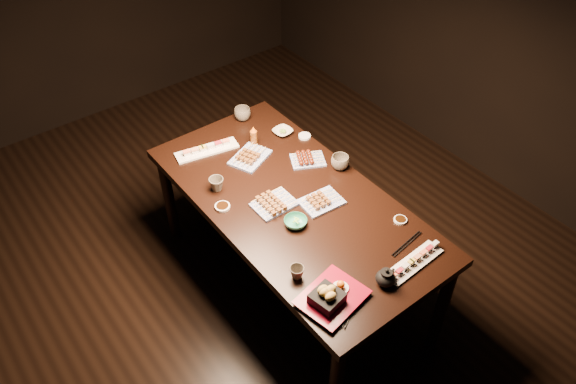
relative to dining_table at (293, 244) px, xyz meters
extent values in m
plane|color=black|center=(-0.12, 0.11, -0.38)|extent=(5.00, 5.00, 0.00)
cube|color=black|center=(0.00, 0.00, 0.00)|extent=(1.07, 1.88, 0.75)
imported|color=#2A8261|center=(-0.11, -0.16, 0.39)|extent=(0.15, 0.15, 0.04)
imported|color=#BFB19C|center=(0.32, 0.53, 0.39)|extent=(0.13, 0.13, 0.03)
imported|color=#524A3F|center=(-0.33, -0.44, 0.41)|extent=(0.08, 0.08, 0.07)
imported|color=#524A3F|center=(0.39, 0.05, 0.42)|extent=(0.11, 0.11, 0.08)
imported|color=#524A3F|center=(-0.29, 0.33, 0.41)|extent=(0.09, 0.09, 0.08)
imported|color=#524A3F|center=(0.21, 0.81, 0.42)|extent=(0.14, 0.14, 0.08)
cylinder|color=#66330D|center=(0.11, 0.55, 0.44)|extent=(0.05, 0.05, 0.13)
cylinder|color=white|center=(-0.35, 0.19, 0.38)|extent=(0.11, 0.11, 0.01)
cylinder|color=white|center=(0.41, 0.41, 0.38)|extent=(0.11, 0.11, 0.01)
cylinder|color=white|center=(0.35, -0.48, 0.38)|extent=(0.08, 0.08, 0.01)
cylinder|color=white|center=(-0.26, 0.71, 0.38)|extent=(0.09, 0.09, 0.01)
camera|label=1|loc=(-1.42, -1.79, 2.53)|focal=35.00mm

